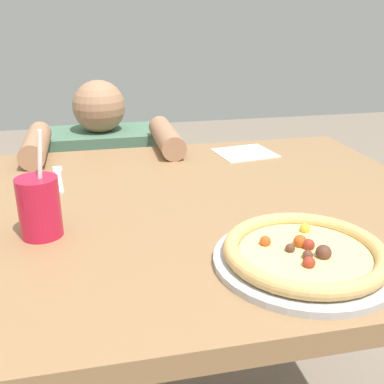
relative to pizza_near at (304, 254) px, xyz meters
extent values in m
cube|color=#936D47|center=(-0.17, 0.30, -0.04)|extent=(1.21, 0.93, 0.04)
cylinder|color=brown|center=(0.36, 0.68, -0.41)|extent=(0.07, 0.07, 0.71)
cylinder|color=#B7B7BC|center=(0.00, 0.00, -0.01)|extent=(0.30, 0.30, 0.01)
cylinder|color=#E5CC7F|center=(0.00, 0.00, 0.00)|extent=(0.22, 0.22, 0.01)
torus|color=tan|center=(0.00, 0.00, 0.01)|extent=(0.27, 0.27, 0.03)
sphere|color=#BF4C19|center=(-0.05, 0.04, 0.01)|extent=(0.02, 0.02, 0.02)
sphere|color=brown|center=(0.02, -0.02, 0.01)|extent=(0.03, 0.03, 0.03)
sphere|color=brown|center=(-0.02, 0.01, 0.01)|extent=(0.02, 0.02, 0.02)
sphere|color=#BF4C19|center=(0.00, 0.02, 0.01)|extent=(0.02, 0.02, 0.02)
sphere|color=brown|center=(0.00, -0.02, 0.01)|extent=(0.02, 0.02, 0.02)
sphere|color=gold|center=(0.03, 0.07, 0.01)|extent=(0.02, 0.02, 0.02)
sphere|color=maroon|center=(0.01, 0.01, 0.01)|extent=(0.02, 0.02, 0.02)
sphere|color=maroon|center=(-0.01, -0.04, 0.01)|extent=(0.02, 0.02, 0.02)
cylinder|color=red|center=(-0.43, 0.20, 0.04)|extent=(0.08, 0.08, 0.11)
cylinder|color=white|center=(-0.42, 0.20, 0.13)|extent=(0.02, 0.01, 0.10)
cube|color=white|center=(0.11, 0.63, -0.02)|extent=(0.18, 0.17, 0.00)
cube|color=silver|center=(-0.41, 0.49, -0.02)|extent=(0.03, 0.16, 0.00)
cube|color=silver|center=(-0.42, 0.59, -0.02)|extent=(0.03, 0.05, 0.00)
cylinder|color=#333847|center=(-0.30, 0.96, -0.54)|extent=(0.34, 0.34, 0.45)
cube|color=#4C7259|center=(-0.30, 0.96, -0.16)|extent=(0.42, 0.22, 0.31)
sphere|color=#A37556|center=(-0.30, 0.96, 0.07)|extent=(0.17, 0.17, 0.17)
cylinder|color=#A37556|center=(-0.49, 0.73, 0.02)|extent=(0.07, 0.28, 0.07)
cylinder|color=#A37556|center=(-0.11, 0.73, 0.02)|extent=(0.07, 0.28, 0.07)
camera|label=1|loc=(-0.33, -0.62, 0.37)|focal=43.47mm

